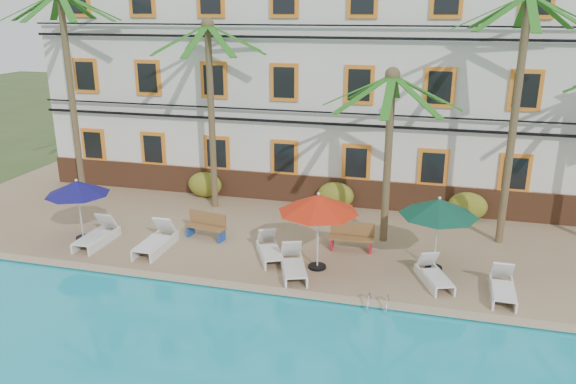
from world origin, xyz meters
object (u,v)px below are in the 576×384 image
(lounger_e, at_px, (434,275))
(bench_left, at_px, (207,225))
(umbrella_red, at_px, (318,204))
(pool_ladder, at_px, (378,307))
(umbrella_blue, at_px, (77,188))
(lounger_a, at_px, (97,235))
(palm_a, at_px, (68,68))
(lounger_c, at_px, (270,250))
(lounger_f, at_px, (503,287))
(palm_c, at_px, (390,129))
(umbrella_green, at_px, (439,208))
(lounger_d, at_px, (293,265))
(lounger_b, at_px, (156,241))
(bench_right, at_px, (352,236))
(palm_d, at_px, (518,86))
(palm_b, at_px, (210,88))

(lounger_e, distance_m, bench_left, 8.04)
(umbrella_red, bearing_deg, pool_ladder, -42.56)
(umbrella_blue, xyz_separation_m, pool_ladder, (10.69, -2.15, -1.88))
(lounger_a, xyz_separation_m, bench_left, (3.49, 1.46, 0.17))
(pool_ladder, bearing_deg, bench_left, 152.46)
(lounger_a, bearing_deg, umbrella_red, 0.40)
(umbrella_blue, relative_size, umbrella_red, 0.88)
(palm_a, distance_m, umbrella_blue, 5.75)
(lounger_c, distance_m, lounger_f, 7.19)
(palm_c, height_order, pool_ladder, palm_c)
(lounger_e, bearing_deg, umbrella_green, 90.55)
(lounger_e, bearing_deg, pool_ladder, -128.29)
(lounger_d, distance_m, lounger_f, 6.11)
(lounger_a, distance_m, lounger_f, 13.29)
(palm_a, distance_m, lounger_d, 12.48)
(palm_a, relative_size, bench_left, 5.56)
(umbrella_red, distance_m, lounger_b, 5.88)
(umbrella_blue, relative_size, lounger_e, 1.20)
(bench_right, bearing_deg, palm_d, 21.54)
(palm_b, xyz_separation_m, lounger_b, (-0.30, -4.59, -4.55))
(lounger_a, xyz_separation_m, lounger_f, (13.28, -0.40, -0.03))
(umbrella_blue, bearing_deg, palm_d, 13.58)
(umbrella_red, xyz_separation_m, umbrella_green, (3.56, 0.86, -0.10))
(palm_a, distance_m, lounger_c, 11.31)
(umbrella_green, relative_size, pool_ladder, 3.24)
(lounger_b, bearing_deg, lounger_c, 5.05)
(palm_d, bearing_deg, umbrella_red, -147.44)
(palm_d, bearing_deg, lounger_b, -162.07)
(umbrella_green, height_order, lounger_b, umbrella_green)
(lounger_c, bearing_deg, lounger_e, -5.02)
(umbrella_blue, distance_m, umbrella_red, 8.58)
(umbrella_red, xyz_separation_m, pool_ladder, (2.12, -1.95, -2.15))
(palm_a, xyz_separation_m, umbrella_blue, (2.46, -3.71, -3.65))
(lounger_e, xyz_separation_m, lounger_f, (1.90, -0.34, 0.01))
(lounger_d, xyz_separation_m, lounger_e, (4.20, 0.48, -0.03))
(palm_b, xyz_separation_m, lounger_f, (10.76, -5.05, -4.59))
(umbrella_green, bearing_deg, umbrella_red, -166.49)
(palm_b, xyz_separation_m, umbrella_blue, (-3.29, -4.39, -2.98))
(umbrella_red, bearing_deg, lounger_e, -1.82)
(palm_c, relative_size, lounger_c, 3.13)
(umbrella_blue, height_order, lounger_d, umbrella_blue)
(palm_b, distance_m, lounger_e, 11.03)
(lounger_a, distance_m, bench_right, 8.81)
(lounger_c, bearing_deg, bench_right, 28.94)
(umbrella_red, bearing_deg, umbrella_blue, 178.62)
(palm_a, bearing_deg, pool_ladder, -24.04)
(lounger_b, height_order, pool_ladder, lounger_b)
(palm_b, bearing_deg, palm_d, -4.81)
(lounger_d, distance_m, bench_left, 4.20)
(lounger_c, height_order, pool_ladder, lounger_c)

